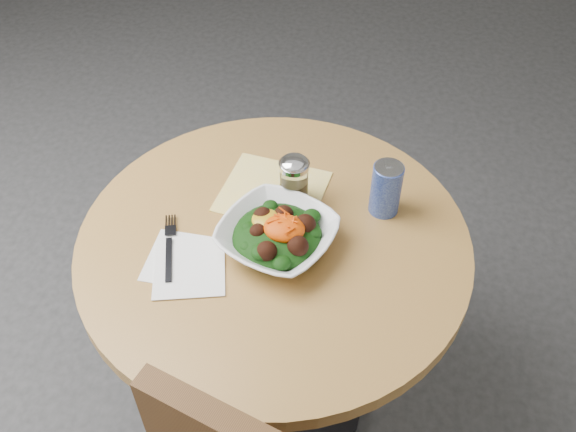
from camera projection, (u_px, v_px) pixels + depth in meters
The scene contains 8 objects.
ground at pixel (278, 399), 2.00m from camera, with size 6.00×6.00×0.00m, color #2A2B2D.
table at pixel (275, 290), 1.60m from camera, with size 0.90×0.90×0.75m.
cloth_napkin at pixel (273, 191), 1.57m from camera, with size 0.24×0.22×0.00m, color yellow.
paper_napkins at pixel (186, 264), 1.40m from camera, with size 0.20×0.20×0.00m.
salad_bowl at pixel (277, 235), 1.42m from camera, with size 0.32×0.32×0.09m.
fork at pixel (169, 245), 1.44m from camera, with size 0.08×0.20×0.00m.
spice_shaker at pixel (294, 180), 1.50m from camera, with size 0.07×0.07×0.13m.
beverage_can at pixel (386, 189), 1.48m from camera, with size 0.07×0.07×0.14m.
Camera 1 is at (0.22, -0.96, 1.83)m, focal length 40.00 mm.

